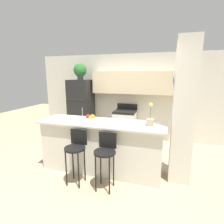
% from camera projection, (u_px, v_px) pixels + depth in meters
% --- Properties ---
extents(ground_plane, '(14.00, 14.00, 0.00)m').
position_uv_depth(ground_plane, '(102.00, 169.00, 3.64)').
color(ground_plane, tan).
extents(wall_back, '(5.60, 0.38, 2.55)m').
position_uv_depth(wall_back, '(129.00, 91.00, 5.25)').
color(wall_back, silver).
rests_on(wall_back, ground_plane).
extents(pillar_right, '(0.38, 0.32, 2.55)m').
position_uv_depth(pillar_right, '(183.00, 113.00, 3.02)').
color(pillar_right, silver).
rests_on(pillar_right, ground_plane).
extents(counter_bar, '(2.50, 0.74, 1.02)m').
position_uv_depth(counter_bar, '(101.00, 146.00, 3.53)').
color(counter_bar, silver).
rests_on(counter_bar, ground_plane).
extents(refrigerator, '(0.64, 0.70, 1.79)m').
position_uv_depth(refrigerator, '(81.00, 109.00, 5.47)').
color(refrigerator, black).
rests_on(refrigerator, ground_plane).
extents(stove_range, '(0.62, 0.63, 1.07)m').
position_uv_depth(stove_range, '(125.00, 125.00, 5.20)').
color(stove_range, white).
rests_on(stove_range, ground_plane).
extents(bar_stool_left, '(0.37, 0.37, 0.97)m').
position_uv_depth(bar_stool_left, '(76.00, 149.00, 3.08)').
color(bar_stool_left, black).
rests_on(bar_stool_left, ground_plane).
extents(bar_stool_right, '(0.37, 0.37, 0.97)m').
position_uv_depth(bar_stool_right, '(105.00, 153.00, 2.92)').
color(bar_stool_right, black).
rests_on(bar_stool_right, ground_plane).
extents(potted_plant_on_fridge, '(0.39, 0.39, 0.48)m').
position_uv_depth(potted_plant_on_fridge, '(80.00, 71.00, 5.23)').
color(potted_plant_on_fridge, '#4C4C51').
rests_on(potted_plant_on_fridge, refrigerator).
extents(orchid_vase, '(0.12, 0.12, 0.42)m').
position_uv_depth(orchid_vase, '(150.00, 120.00, 3.15)').
color(orchid_vase, tan).
rests_on(orchid_vase, counter_bar).
extents(fruit_bowl, '(0.24, 0.24, 0.12)m').
position_uv_depth(fruit_bowl, '(91.00, 118.00, 3.54)').
color(fruit_bowl, silver).
rests_on(fruit_bowl, counter_bar).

